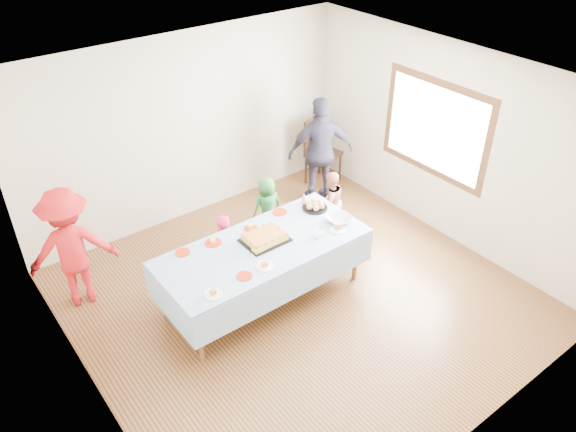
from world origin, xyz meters
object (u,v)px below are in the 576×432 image
at_px(party_table, 263,249).
at_px(birthday_cake, 265,238).
at_px(adult_left, 71,248).
at_px(dining_chair, 319,147).

height_order(party_table, birthday_cake, birthday_cake).
bearing_deg(adult_left, dining_chair, -158.44).
bearing_deg(party_table, dining_chair, 37.22).
height_order(party_table, adult_left, adult_left).
height_order(dining_chair, adult_left, adult_left).
xyz_separation_m(dining_chair, adult_left, (-4.18, -0.50, 0.17)).
bearing_deg(dining_chair, adult_left, 171.06).
height_order(birthday_cake, adult_left, adult_left).
relative_size(dining_chair, adult_left, 0.70).
distance_m(party_table, dining_chair, 3.01).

